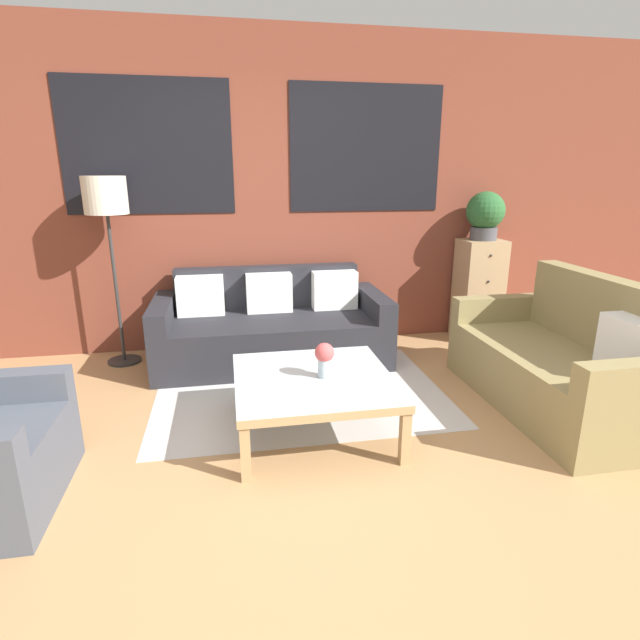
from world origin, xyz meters
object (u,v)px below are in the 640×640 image
Objects in this scene: settee_vintage at (561,365)px; potted_plant at (485,214)px; couch_dark at (272,328)px; coffee_table at (313,384)px; flower_vase at (324,357)px; floor_lamp at (106,205)px; drawer_cabinet at (478,290)px.

potted_plant is (0.15, 1.53, 0.91)m from settee_vintage.
coffee_table is (0.14, -1.35, 0.05)m from couch_dark.
flower_vase is at bearing -20.36° from coffee_table.
floor_lamp is at bearing 133.90° from flower_vase.
floor_lamp reaches higher than coffee_table.
couch_dark is at bearing -7.38° from floor_lamp.
drawer_cabinet is at bearing 1.13° from floor_lamp.
drawer_cabinet is 2.45m from flower_vase.
couch_dark is 2.08m from drawer_cabinet.
drawer_cabinet is (3.34, 0.07, -0.85)m from floor_lamp.
floor_lamp is at bearing -178.87° from potted_plant.
flower_vase is at bearing -46.10° from floor_lamp.
drawer_cabinet is (1.92, 1.59, 0.16)m from coffee_table.
potted_plant is (2.05, 0.23, 0.94)m from couch_dark.
coffee_table is 0.19m from flower_vase.
couch_dark reaches higher than coffee_table.
coffee_table is at bearing -140.38° from potted_plant.
floor_lamp is 3.44m from drawer_cabinet.
floor_lamp is at bearing 133.08° from coffee_table.
couch_dark is at bearing -173.56° from potted_plant.
floor_lamp is at bearing -178.87° from drawer_cabinet.
drawer_cabinet is at bearing -90.00° from potted_plant.
drawer_cabinet is (0.15, 1.53, 0.18)m from settee_vintage.
flower_vase is (-1.85, -1.61, -0.71)m from potted_plant.
coffee_table is 2.49m from drawer_cabinet.
settee_vintage is 1.69× the size of coffee_table.
coffee_table is 2.64m from potted_plant.
couch_dark is 2.30m from settee_vintage.
couch_dark is 2.01× the size of drawer_cabinet.
settee_vintage is 1.71m from flower_vase.
drawer_cabinet is 4.45× the size of flower_vase.
settee_vintage is at bearing -95.72° from drawer_cabinet.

